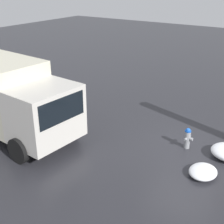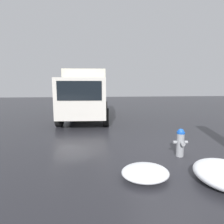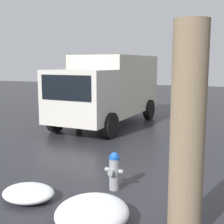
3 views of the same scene
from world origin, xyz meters
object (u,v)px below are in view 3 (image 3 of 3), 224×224
Objects in this scene: fire_hydrant at (114,171)px; delivery_truck at (109,87)px; tree_trunk at (188,131)px; pedestrian at (79,106)px.

delivery_truck reaches higher than fire_hydrant.
tree_trunk is 8.82m from delivery_truck.
tree_trunk reaches higher than pedestrian.
fire_hydrant is at bearing 53.50° from tree_trunk.
fire_hydrant is 0.25× the size of tree_trunk.
pedestrian is at bearing 38.70° from tree_trunk.
tree_trunk reaches higher than fire_hydrant.
delivery_truck is at bearing 29.41° from tree_trunk.
delivery_truck is 1.65m from pedestrian.
tree_trunk reaches higher than delivery_truck.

